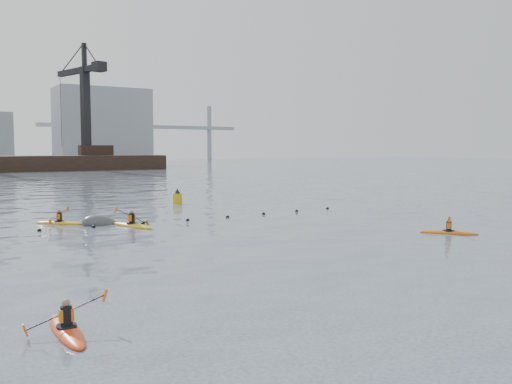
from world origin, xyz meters
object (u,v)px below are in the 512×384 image
kayaker_0 (67,329)px  mooring_buoy (100,224)px  kayaker_5 (60,222)px  nav_buoy (177,198)px  kayaker_3 (132,225)px  kayaker_4 (449,232)px

kayaker_0 → mooring_buoy: 20.28m
kayaker_5 → mooring_buoy: bearing=-82.4°
mooring_buoy → nav_buoy: nav_buoy is taller
nav_buoy → kayaker_3: bearing=-125.0°
kayaker_0 → kayaker_3: 18.89m
kayaker_0 → kayaker_5: 21.18m
kayaker_3 → nav_buoy: bearing=37.2°
nav_buoy → mooring_buoy: bearing=-135.1°
kayaker_3 → kayaker_5: kayaker_3 is taller
kayaker_0 → kayaker_3: (7.59, 17.29, 0.01)m
mooring_buoy → nav_buoy: 12.83m
kayaker_3 → nav_buoy: 13.49m
kayaker_5 → mooring_buoy: (2.10, -1.48, -0.10)m
kayaker_0 → kayaker_4: kayaker_4 is taller
kayaker_0 → nav_buoy: nav_buoy is taller
kayaker_3 → mooring_buoy: kayaker_3 is taller
kayaker_5 → nav_buoy: (11.18, 7.57, 0.34)m
nav_buoy → kayaker_4: bearing=-74.8°
kayaker_0 → kayaker_3: bearing=66.9°
kayaker_5 → nav_buoy: nav_buoy is taller
kayaker_4 → nav_buoy: 23.66m
kayaker_3 → kayaker_5: size_ratio=1.30×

